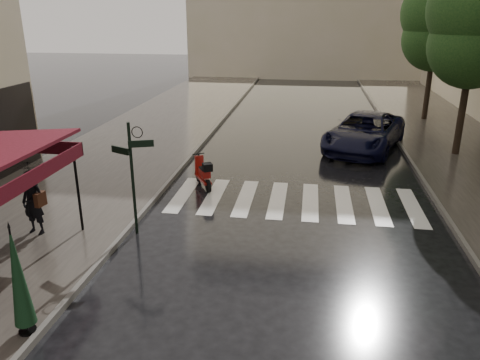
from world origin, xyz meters
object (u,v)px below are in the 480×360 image
(pedestrian_with_umbrella, at_px, (29,174))
(parked_car, at_px, (365,132))
(scooter, at_px, (203,174))
(parasol_front, at_px, (18,277))

(pedestrian_with_umbrella, distance_m, parked_car, 13.90)
(scooter, height_order, parked_car, parked_car)
(parked_car, xyz_separation_m, parasol_front, (-7.41, -13.97, 0.50))
(pedestrian_with_umbrella, height_order, parked_car, pedestrian_with_umbrella)
(pedestrian_with_umbrella, bearing_deg, parked_car, 56.50)
(pedestrian_with_umbrella, xyz_separation_m, scooter, (3.59, 4.38, -1.29))
(scooter, height_order, parasol_front, parasol_front)
(pedestrian_with_umbrella, height_order, scooter, pedestrian_with_umbrella)
(parked_car, bearing_deg, scooter, -117.02)
(pedestrian_with_umbrella, distance_m, parasol_front, 4.46)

